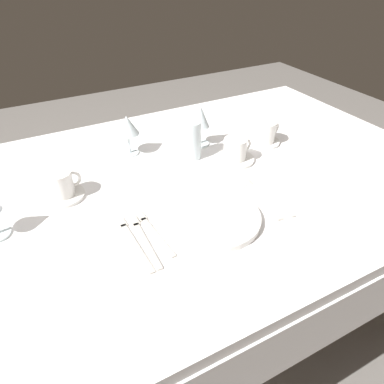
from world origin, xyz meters
The scene contains 17 objects.
ground_plane centered at (0.00, 0.00, 0.00)m, with size 6.00×6.00×0.00m, color slate.
dining_table centered at (0.00, 0.00, 0.66)m, with size 1.80×1.11×0.74m.
dinner_plate centered at (0.00, -0.21, 0.75)m, with size 0.26×0.26×0.02m, color white.
fork_outer centered at (-0.16, -0.18, 0.74)m, with size 0.03×0.21×0.00m.
fork_inner centered at (-0.19, -0.20, 0.74)m, with size 0.03×0.22×0.00m.
fork_salad centered at (-0.22, -0.19, 0.74)m, with size 0.02×0.23×0.00m.
dinner_knife centered at (0.17, -0.20, 0.74)m, with size 0.03×0.22×0.00m.
spoon_soup centered at (0.20, -0.17, 0.74)m, with size 0.03×0.22×0.01m.
saucer_left centered at (0.24, 0.03, 0.74)m, with size 0.13×0.13×0.01m, color white.
coffee_cup_left centered at (0.24, 0.03, 0.79)m, with size 0.10×0.08×0.07m.
saucer_right centered at (-0.33, 0.09, 0.74)m, with size 0.13×0.13×0.01m, color white.
coffee_cup_right centered at (-0.33, 0.09, 0.79)m, with size 0.10×0.08×0.07m.
saucer_far centered at (0.40, 0.09, 0.74)m, with size 0.12×0.12×0.01m, color white.
coffee_cup_far centered at (0.41, 0.09, 0.79)m, with size 0.11×0.08×0.07m.
wine_glass_left centered at (0.19, 0.19, 0.84)m, with size 0.07×0.07×0.15m.
wine_glass_right centered at (-0.06, 0.25, 0.84)m, with size 0.08×0.08×0.14m.
drink_tumbler centered at (0.12, 0.12, 0.80)m, with size 0.06×0.06×0.13m.
Camera 1 is at (-0.42, -0.88, 1.38)m, focal length 34.90 mm.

